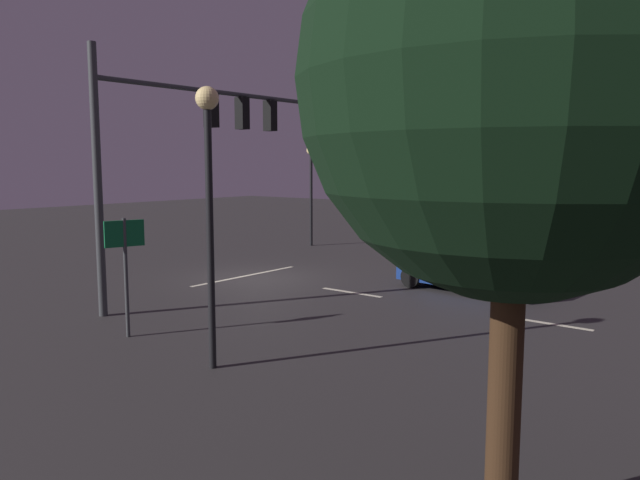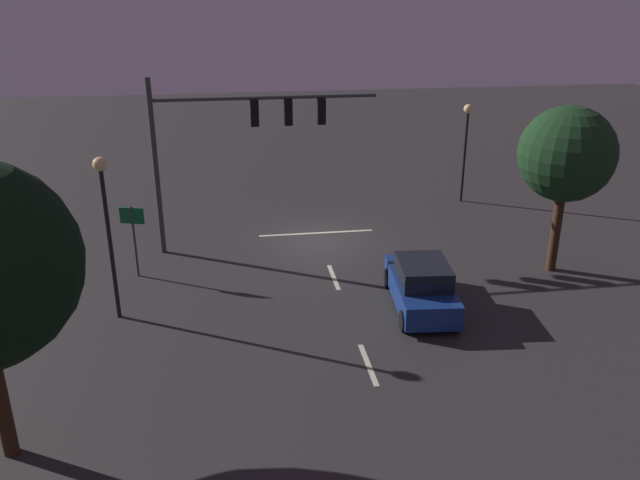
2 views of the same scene
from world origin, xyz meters
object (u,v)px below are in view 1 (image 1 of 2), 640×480
(traffic_signal_assembly, at_px, (192,131))
(tree_right_near, at_px, (516,82))
(street_lamp_left_kerb, at_px, (311,176))
(tree_left_near, at_px, (483,151))
(route_sign, at_px, (125,252))
(street_lamp_right_kerb, at_px, (209,176))
(car_approaching, at_px, (471,266))

(traffic_signal_assembly, xyz_separation_m, tree_right_near, (5.75, 11.87, -0.13))
(street_lamp_left_kerb, relative_size, tree_left_near, 0.77)
(street_lamp_left_kerb, xyz_separation_m, route_sign, (15.02, 6.79, -1.43))
(traffic_signal_assembly, height_order, tree_right_near, tree_right_near)
(street_lamp_left_kerb, xyz_separation_m, street_lamp_right_kerb, (15.29, 9.98, 0.33))
(car_approaching, relative_size, tree_right_near, 0.64)
(traffic_signal_assembly, relative_size, street_lamp_right_kerb, 1.63)
(traffic_signal_assembly, height_order, route_sign, traffic_signal_assembly)
(route_sign, distance_m, tree_right_near, 10.20)
(car_approaching, distance_m, street_lamp_right_kerb, 10.43)
(traffic_signal_assembly, relative_size, tree_left_near, 1.40)
(street_lamp_right_kerb, xyz_separation_m, route_sign, (-0.27, -3.18, -1.76))
(traffic_signal_assembly, distance_m, route_sign, 5.36)
(street_lamp_right_kerb, xyz_separation_m, tree_right_near, (1.58, 6.46, 1.04))
(traffic_signal_assembly, height_order, tree_left_near, traffic_signal_assembly)
(street_lamp_left_kerb, height_order, street_lamp_right_kerb, street_lamp_right_kerb)
(car_approaching, distance_m, tree_left_near, 7.25)
(tree_left_near, height_order, tree_right_near, tree_right_near)
(street_lamp_right_kerb, bearing_deg, street_lamp_left_kerb, -146.88)
(traffic_signal_assembly, bearing_deg, tree_left_near, 161.28)
(traffic_signal_assembly, xyz_separation_m, tree_left_near, (-11.64, 3.94, -0.41))
(street_lamp_right_kerb, height_order, tree_left_near, tree_left_near)
(traffic_signal_assembly, relative_size, car_approaching, 1.95)
(street_lamp_right_kerb, xyz_separation_m, tree_left_near, (-15.80, -1.47, 0.76))
(tree_right_near, bearing_deg, tree_left_near, -155.48)
(tree_left_near, bearing_deg, street_lamp_left_kerb, -86.53)
(car_approaching, relative_size, street_lamp_right_kerb, 0.83)
(street_lamp_left_kerb, bearing_deg, tree_right_near, 44.24)
(traffic_signal_assembly, height_order, car_approaching, traffic_signal_assembly)
(tree_right_near, bearing_deg, traffic_signal_assembly, -115.84)
(car_approaching, relative_size, route_sign, 1.64)
(street_lamp_right_kerb, relative_size, route_sign, 1.96)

